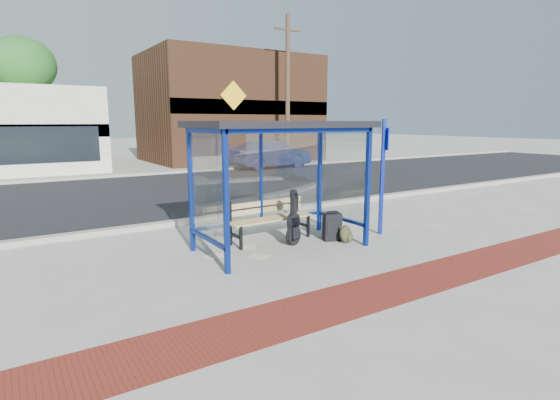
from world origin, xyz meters
TOP-DOWN VIEW (x-y plane):
  - ground at (0.00, 0.00)m, footprint 120.00×120.00m
  - brick_paver_strip at (0.00, -2.60)m, footprint 60.00×1.00m
  - curb_near at (0.00, 2.90)m, footprint 60.00×0.25m
  - street_asphalt at (0.00, 8.00)m, footprint 60.00×10.00m
  - curb_far at (0.00, 13.10)m, footprint 60.00×0.25m
  - far_sidewalk at (0.00, 15.00)m, footprint 60.00×4.00m
  - bus_shelter at (0.00, 0.07)m, footprint 3.30×1.80m
  - storefront_brown at (8.00, 18.49)m, footprint 10.00×7.08m
  - tree_mid at (-3.00, 22.00)m, footprint 3.60×3.60m
  - tree_right at (12.50, 22.00)m, footprint 3.60×3.60m
  - utility_pole_east at (9.00, 13.40)m, footprint 1.60×0.24m
  - bench at (0.10, 0.61)m, footprint 1.87×0.55m
  - guitar_bag at (0.32, 0.05)m, footprint 0.39×0.24m
  - suitcase at (1.18, -0.10)m, footprint 0.41×0.33m
  - backpack at (1.30, -0.40)m, footprint 0.33×0.31m
  - sign_post at (2.41, -0.25)m, footprint 0.16×0.29m
  - newspaper_a at (-1.29, 0.21)m, footprint 0.40×0.35m
  - newspaper_b at (-0.62, -0.23)m, footprint 0.41×0.43m
  - newspaper_c at (-0.48, 0.40)m, footprint 0.41×0.43m
  - parked_car at (7.48, 12.64)m, footprint 4.47×2.00m
  - fire_hydrant at (10.23, 13.54)m, footprint 0.37×0.25m

SIDE VIEW (x-z plane):
  - ground at x=0.00m, z-range 0.00..0.00m
  - street_asphalt at x=0.00m, z-range 0.00..0.00m
  - newspaper_b at x=-0.62m, z-range 0.00..0.01m
  - newspaper_c at x=-0.48m, z-range 0.00..0.01m
  - newspaper_a at x=-1.29m, z-range 0.00..0.01m
  - far_sidewalk at x=0.00m, z-range 0.00..0.01m
  - brick_paver_strip at x=0.00m, z-range 0.00..0.01m
  - curb_near at x=0.00m, z-range 0.00..0.12m
  - curb_far at x=0.00m, z-range 0.00..0.12m
  - backpack at x=1.30m, z-range -0.01..0.34m
  - suitcase at x=1.18m, z-range -0.02..0.60m
  - guitar_bag at x=0.32m, z-range -0.14..0.90m
  - fire_hydrant at x=10.23m, z-range 0.04..0.86m
  - bench at x=0.10m, z-range 0.06..0.93m
  - parked_car at x=7.48m, z-range 0.00..1.42m
  - sign_post at x=2.41m, z-range 0.15..2.62m
  - bus_shelter at x=0.00m, z-range 0.86..3.28m
  - storefront_brown at x=8.00m, z-range 0.00..6.40m
  - utility_pole_east at x=9.00m, z-range 0.11..8.11m
  - tree_mid at x=-3.00m, z-range 1.94..8.97m
  - tree_right at x=12.50m, z-range 1.94..8.97m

